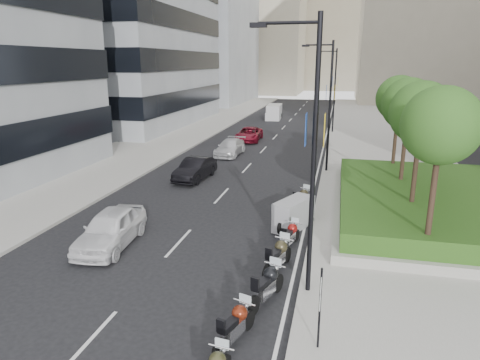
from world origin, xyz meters
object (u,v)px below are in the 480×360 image
(motorcycle_2, at_px, (267,285))
(car_c, at_px, (230,147))
(motorcycle_5, at_px, (294,214))
(car_a, at_px, (111,228))
(parking_sign, at_px, (320,304))
(motorcycle_1, at_px, (235,325))
(motorcycle_3, at_px, (278,256))
(delivery_van, at_px, (274,113))
(lamp_post_2, at_px, (333,86))
(lamp_post_1, at_px, (328,100))
(car_d, at_px, (249,134))
(car_b, at_px, (195,169))
(motorcycle_4, at_px, (290,235))
(lamp_post_0, at_px, (309,147))
(motorcycle_6, at_px, (302,199))

(motorcycle_2, relative_size, car_c, 0.49)
(motorcycle_5, relative_size, car_a, 0.55)
(parking_sign, height_order, car_a, parking_sign)
(motorcycle_1, relative_size, car_a, 0.44)
(motorcycle_3, xyz_separation_m, car_a, (-7.26, 0.66, 0.18))
(parking_sign, distance_m, delivery_van, 49.04)
(delivery_van, bearing_deg, lamp_post_2, -55.40)
(lamp_post_1, bearing_deg, motorcycle_5, -94.95)
(car_a, relative_size, car_d, 0.95)
(car_b, bearing_deg, car_d, 93.01)
(motorcycle_4, xyz_separation_m, car_d, (-6.96, 24.41, 0.15))
(parking_sign, relative_size, delivery_van, 0.52)
(lamp_post_0, relative_size, motorcycle_3, 4.07)
(lamp_post_1, xyz_separation_m, car_a, (-8.33, -14.93, -4.28))
(lamp_post_1, bearing_deg, motorcycle_6, -95.66)
(lamp_post_0, height_order, car_a, lamp_post_0)
(motorcycle_2, distance_m, car_c, 23.03)
(lamp_post_2, distance_m, motorcycle_6, 26.85)
(motorcycle_2, xyz_separation_m, car_a, (-7.22, 2.91, 0.17))
(motorcycle_3, bearing_deg, lamp_post_1, 13.31)
(motorcycle_1, xyz_separation_m, motorcycle_3, (0.54, 4.52, 0.05))
(motorcycle_1, bearing_deg, motorcycle_2, 5.75)
(parking_sign, bearing_deg, motorcycle_3, 111.37)
(parking_sign, distance_m, car_a, 10.33)
(motorcycle_2, distance_m, motorcycle_5, 6.64)
(car_c, bearing_deg, parking_sign, -68.20)
(car_d, bearing_deg, motorcycle_3, -77.51)
(parking_sign, height_order, car_b, parking_sign)
(motorcycle_5, distance_m, car_c, 16.87)
(lamp_post_2, xyz_separation_m, motorcycle_6, (-0.84, -26.46, -4.49))
(lamp_post_0, height_order, car_d, lamp_post_0)
(lamp_post_1, relative_size, car_d, 1.85)
(parking_sign, height_order, car_c, parking_sign)
(motorcycle_1, height_order, delivery_van, delivery_van)
(motorcycle_6, distance_m, car_b, 8.76)
(car_a, bearing_deg, motorcycle_6, 36.04)
(lamp_post_0, distance_m, motorcycle_5, 7.32)
(lamp_post_0, height_order, motorcycle_5, lamp_post_0)
(parking_sign, bearing_deg, car_b, 119.19)
(lamp_post_0, relative_size, motorcycle_5, 3.55)
(motorcycle_6, bearing_deg, lamp_post_0, -152.48)
(motorcycle_2, bearing_deg, motorcycle_3, 17.68)
(motorcycle_3, xyz_separation_m, motorcycle_4, (0.20, 2.28, -0.08))
(motorcycle_6, distance_m, delivery_van, 37.42)
(motorcycle_1, bearing_deg, parking_sign, -68.98)
(motorcycle_2, height_order, car_a, car_a)
(lamp_post_0, height_order, parking_sign, lamp_post_0)
(motorcycle_1, xyz_separation_m, delivery_van, (-6.35, 48.39, 0.36))
(motorcycle_1, distance_m, delivery_van, 48.80)
(motorcycle_3, distance_m, car_b, 13.75)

